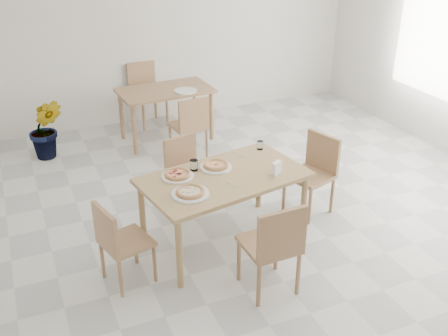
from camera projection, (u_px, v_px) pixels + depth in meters
name	position (u px, v px, depth m)	size (l,w,h in m)	color
main_table	(224.00, 183.00, 4.99)	(1.68, 1.13, 0.75)	#A27C53
chair_south	(274.00, 243.00, 4.37)	(0.45, 0.45, 0.90)	#A37E51
chair_north	(186.00, 168.00, 5.72)	(0.49, 0.49, 0.81)	#A37E51
chair_west	(118.00, 239.00, 4.52)	(0.49, 0.49, 0.80)	#A37E51
chair_east	(315.00, 168.00, 5.64)	(0.54, 0.54, 0.87)	#A37E51
plate_margherita	(216.00, 167.00, 5.10)	(0.31, 0.31, 0.02)	white
plate_mushroom	(190.00, 194.00, 4.63)	(0.34, 0.34, 0.02)	white
plate_pepperoni	(178.00, 176.00, 4.93)	(0.31, 0.31, 0.02)	white
pizza_margherita	(216.00, 165.00, 5.09)	(0.32, 0.32, 0.03)	tan
pizza_mushroom	(190.00, 192.00, 4.62)	(0.33, 0.33, 0.03)	tan
pizza_pepperoni	(177.00, 174.00, 4.92)	(0.32, 0.32, 0.03)	tan
tumbler_a	(260.00, 145.00, 5.48)	(0.07, 0.07, 0.09)	white
tumbler_b	(194.00, 165.00, 5.04)	(0.08, 0.08, 0.11)	white
napkin_holder	(277.00, 168.00, 4.95)	(0.13, 0.11, 0.13)	silver
fork_a	(233.00, 185.00, 4.80)	(0.01, 0.17, 0.01)	silver
fork_b	(238.00, 155.00, 5.37)	(0.01, 0.18, 0.01)	silver
second_table	(165.00, 96.00, 7.32)	(1.32, 0.80, 0.75)	#A37E51
chair_back_s	(191.00, 123.00, 6.83)	(0.47, 0.47, 0.86)	#A37E51
chair_back_n	(146.00, 89.00, 7.93)	(0.54, 0.54, 0.93)	#A37E51
plate_empty	(185.00, 91.00, 7.18)	(0.31, 0.31, 0.02)	white
potted_plant	(46.00, 129.00, 6.87)	(0.45, 0.36, 0.82)	#1E6423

